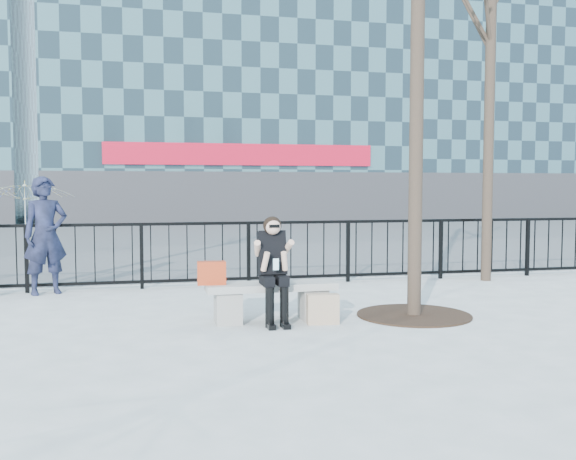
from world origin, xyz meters
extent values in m
plane|color=#989994|center=(0.00, 0.00, 0.00)|extent=(120.00, 120.00, 0.00)
cube|color=#474747|center=(0.00, 15.00, 0.00)|extent=(60.00, 23.00, 0.01)
cube|color=black|center=(0.00, 3.00, 1.08)|extent=(14.00, 0.05, 0.05)
cube|color=black|center=(0.00, 3.00, 0.12)|extent=(14.00, 0.05, 0.05)
cube|color=#2D2D30|center=(3.00, 21.96, 1.20)|extent=(18.00, 0.08, 2.40)
cube|color=#AB0B22|center=(3.00, 21.90, 3.20)|extent=(12.60, 0.12, 1.00)
cube|color=#466C70|center=(20.00, 27.00, 10.00)|extent=(16.00, 10.00, 20.00)
cube|color=#2D2D30|center=(20.00, 21.96, 1.20)|extent=(16.00, 0.08, 2.40)
cylinder|color=black|center=(1.90, -0.10, 3.75)|extent=(0.18, 0.18, 7.50)
cylinder|color=black|center=(4.50, 2.60, 3.50)|extent=(0.18, 0.18, 7.00)
cylinder|color=black|center=(1.90, -0.10, 0.01)|extent=(1.50, 1.50, 0.02)
cube|color=slate|center=(-0.55, 0.00, 0.20)|extent=(0.32, 0.38, 0.40)
cube|color=slate|center=(0.55, 0.00, 0.20)|extent=(0.32, 0.38, 0.40)
cube|color=gray|center=(0.00, 0.00, 0.45)|extent=(1.65, 0.46, 0.09)
cube|color=#B23415|center=(-0.75, 0.02, 0.63)|extent=(0.36, 0.19, 0.29)
cube|color=tan|center=(0.59, -0.32, 0.19)|extent=(0.41, 0.18, 0.37)
imported|color=black|center=(-3.08, 2.80, 0.93)|extent=(0.81, 0.69, 1.87)
imported|color=yellow|center=(-4.02, 6.57, 0.92)|extent=(2.37, 2.40, 1.84)
camera|label=1|loc=(-1.57, -7.88, 1.70)|focal=40.00mm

